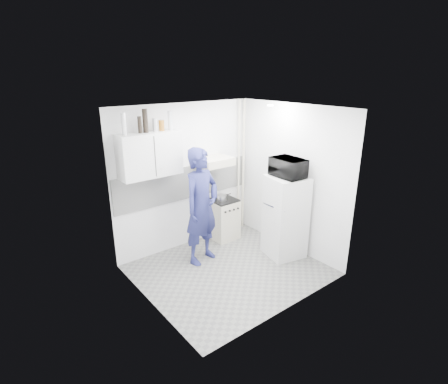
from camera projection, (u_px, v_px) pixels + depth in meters
floor at (229, 270)px, 5.73m from camera, size 2.80×2.80×0.00m
ceiling at (230, 108)px, 4.88m from camera, size 2.80×2.80×0.00m
wall_back at (186, 177)px, 6.23m from camera, size 2.80×0.00×2.80m
wall_left at (145, 218)px, 4.49m from camera, size 0.00×2.60×2.60m
wall_right at (292, 179)px, 6.12m from camera, size 0.00×2.60×2.60m
person at (202, 206)px, 5.74m from camera, size 0.81×0.63×1.97m
stove at (224, 219)px, 6.74m from camera, size 0.48×0.48×0.77m
fridge at (285, 217)px, 6.01m from camera, size 0.71×0.71×1.44m
stove_top at (224, 200)px, 6.61m from camera, size 0.46×0.46×0.03m
saucepan at (222, 198)px, 6.54m from camera, size 0.19×0.19×0.10m
microwave at (288, 168)px, 5.73m from camera, size 0.59×0.41×0.31m
bottle_a at (124, 124)px, 5.10m from camera, size 0.07×0.07×0.32m
bottle_c at (140, 125)px, 5.25m from camera, size 0.06×0.06×0.25m
bottle_d at (145, 121)px, 5.29m from camera, size 0.08×0.08×0.36m
canister_a at (155, 125)px, 5.41m from camera, size 0.08×0.08×0.21m
canister_b at (162, 125)px, 5.48m from camera, size 0.09×0.09×0.17m
bottle_e at (170, 120)px, 5.55m from camera, size 0.07×0.07×0.30m
upper_cabinet at (150, 155)px, 5.49m from camera, size 1.00×0.35×0.70m
range_hood at (214, 161)px, 6.22m from camera, size 0.60×0.50×0.14m
backsplash at (186, 183)px, 6.26m from camera, size 2.74×0.03×0.60m
pipe_a at (243, 166)px, 6.93m from camera, size 0.05×0.05×2.60m
pipe_b at (239, 167)px, 6.86m from camera, size 0.04×0.04×2.60m
ceiling_spot_fixture at (270, 105)px, 5.62m from camera, size 0.10×0.10×0.02m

